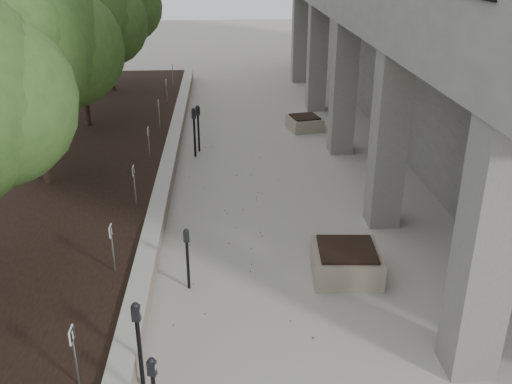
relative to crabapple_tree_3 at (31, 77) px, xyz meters
name	(u,v)px	position (x,y,z in m)	size (l,w,h in m)	color
retaining_wall	(168,171)	(2.97, 1.00, -2.87)	(0.39, 26.00, 0.50)	#A19580
planting_bed	(33,175)	(-0.70, 1.00, -2.92)	(7.00, 26.00, 0.40)	black
crabapple_tree_3	(31,77)	(0.00, 0.00, 0.00)	(4.60, 4.00, 5.44)	#325821
crabapple_tree_4	(79,43)	(0.00, 5.00, 0.00)	(4.60, 4.00, 5.44)	#325821
crabapple_tree_5	(107,23)	(0.00, 10.00, 0.00)	(4.60, 4.00, 5.44)	#325821
parking_sign_2	(75,357)	(2.45, -7.50, -2.24)	(0.04, 0.22, 0.96)	black
parking_sign_3	(113,249)	(2.45, -4.50, -2.24)	(0.04, 0.22, 0.96)	black
parking_sign_4	(135,185)	(2.45, -1.50, -2.24)	(0.04, 0.22, 0.96)	black
parking_sign_5	(149,144)	(2.45, 1.50, -2.24)	(0.04, 0.22, 0.96)	black
parking_sign_6	(159,114)	(2.45, 4.50, -2.24)	(0.04, 0.22, 0.96)	black
parking_sign_7	(167,92)	(2.45, 7.50, -2.24)	(0.04, 0.22, 0.96)	black
parking_sign_8	(173,75)	(2.45, 10.50, -2.24)	(0.04, 0.22, 0.96)	black
parking_meter_2	(139,344)	(3.25, -7.09, -2.40)	(0.14, 0.10, 1.45)	black
parking_meter_3	(188,259)	(3.82, -4.54, -2.48)	(0.13, 0.09, 1.27)	black
parking_meter_4	(194,133)	(3.67, 2.80, -2.35)	(0.15, 0.11, 1.54)	black
parking_meter_5	(198,129)	(3.77, 3.27, -2.37)	(0.15, 0.11, 1.50)	black
planter_front	(346,261)	(6.89, -4.25, -2.81)	(1.31, 1.31, 0.61)	#A19580
planter_back	(305,123)	(7.40, 5.34, -2.87)	(1.06, 1.06, 0.50)	#A19580
berry_scatter	(233,247)	(4.70, -3.00, -3.11)	(3.30, 14.10, 0.02)	maroon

